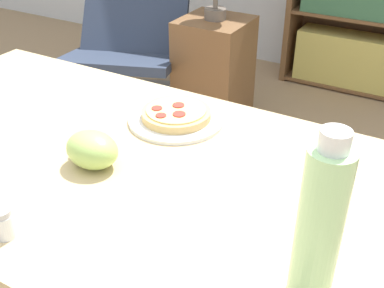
{
  "coord_description": "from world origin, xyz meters",
  "views": [
    {
      "loc": [
        0.63,
        -0.6,
        1.33
      ],
      "look_at": [
        0.2,
        0.15,
        0.8
      ],
      "focal_mm": 45.0,
      "sensor_mm": 36.0,
      "label": 1
    }
  ],
  "objects": [
    {
      "name": "dining_table",
      "position": [
        -0.01,
        0.1,
        0.65
      ],
      "size": [
        1.37,
        0.77,
        0.74
      ],
      "color": "#D1B27F",
      "rests_on": "ground_plane"
    },
    {
      "name": "grape_bunch",
      "position": [
        0.01,
        0.05,
        0.78
      ],
      "size": [
        0.13,
        0.1,
        0.08
      ],
      "color": "#A8CC66",
      "rests_on": "dining_table"
    },
    {
      "name": "salt_shaker",
      "position": [
        0.02,
        -0.2,
        0.77
      ],
      "size": [
        0.04,
        0.04,
        0.06
      ],
      "color": "white",
      "rests_on": "dining_table"
    },
    {
      "name": "drink_bottle",
      "position": [
        0.53,
        -0.06,
        0.88
      ],
      "size": [
        0.07,
        0.07,
        0.29
      ],
      "color": "#B7EAA3",
      "rests_on": "dining_table"
    },
    {
      "name": "side_table",
      "position": [
        -0.46,
        1.53,
        0.3
      ],
      "size": [
        0.34,
        0.34,
        0.61
      ],
      "color": "brown",
      "rests_on": "ground_plane"
    },
    {
      "name": "lounge_chair_near",
      "position": [
        -0.96,
        1.47,
        0.29
      ],
      "size": [
        0.8,
        0.92,
        0.88
      ],
      "rotation": [
        0.0,
        0.0,
        0.37
      ],
      "color": "slate",
      "rests_on": "ground_plane"
    },
    {
      "name": "pizza_on_plate",
      "position": [
        0.06,
        0.31,
        0.76
      ],
      "size": [
        0.24,
        0.24,
        0.04
      ],
      "color": "white",
      "rests_on": "dining_table"
    }
  ]
}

